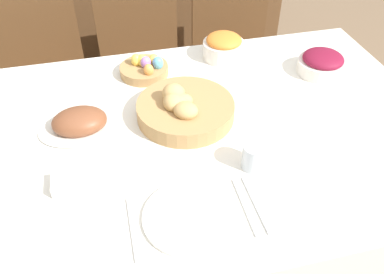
# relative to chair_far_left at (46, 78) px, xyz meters

# --- Properties ---
(ground_plane) EXTENTS (12.00, 12.00, 0.00)m
(ground_plane) POSITION_rel_chair_far_left_xyz_m (0.51, -0.89, -0.48)
(ground_plane) COLOR #7F664C
(dining_table) EXTENTS (1.68, 1.05, 0.77)m
(dining_table) POSITION_rel_chair_far_left_xyz_m (0.51, -0.89, -0.10)
(dining_table) COLOR silver
(dining_table) RESTS_ON ground
(chair_far_left) EXTENTS (0.46, 0.46, 0.89)m
(chair_far_left) POSITION_rel_chair_far_left_xyz_m (0.00, 0.00, 0.00)
(chair_far_left) COLOR brown
(chair_far_left) RESTS_ON ground
(chair_far_right) EXTENTS (0.42, 0.42, 0.89)m
(chair_far_right) POSITION_rel_chair_far_left_xyz_m (0.99, 0.00, 0.00)
(chair_far_right) COLOR brown
(chair_far_right) RESTS_ON ground
(chair_far_center) EXTENTS (0.44, 0.44, 0.89)m
(chair_far_center) POSITION_rel_chair_far_left_xyz_m (0.50, 0.00, 0.00)
(chair_far_center) COLOR brown
(chair_far_center) RESTS_ON ground
(sideboard) EXTENTS (1.36, 0.44, 0.90)m
(sideboard) POSITION_rel_chair_far_left_xyz_m (0.80, 0.72, -0.03)
(sideboard) COLOR brown
(sideboard) RESTS_ON ground
(bread_basket) EXTENTS (0.32, 0.32, 0.11)m
(bread_basket) POSITION_rel_chair_far_left_xyz_m (0.52, -0.82, 0.33)
(bread_basket) COLOR #AD8451
(bread_basket) RESTS_ON dining_table
(egg_basket) EXTENTS (0.18, 0.18, 0.08)m
(egg_basket) POSITION_rel_chair_far_left_xyz_m (0.44, -0.54, 0.32)
(egg_basket) COLOR #AD8451
(egg_basket) RESTS_ON dining_table
(ham_platter) EXTENTS (0.26, 0.18, 0.08)m
(ham_platter) POSITION_rel_chair_far_left_xyz_m (0.20, -0.80, 0.31)
(ham_platter) COLOR silver
(ham_platter) RESTS_ON dining_table
(beet_salad_bowl) EXTENTS (0.18, 0.18, 0.09)m
(beet_salad_bowl) POSITION_rel_chair_far_left_xyz_m (1.09, -0.68, 0.33)
(beet_salad_bowl) COLOR silver
(beet_salad_bowl) RESTS_ON dining_table
(carrot_bowl) EXTENTS (0.16, 0.16, 0.10)m
(carrot_bowl) POSITION_rel_chair_far_left_xyz_m (0.76, -0.49, 0.34)
(carrot_bowl) COLOR silver
(carrot_bowl) RESTS_ON dining_table
(dinner_plate) EXTENTS (0.24, 0.24, 0.01)m
(dinner_plate) POSITION_rel_chair_far_left_xyz_m (0.45, -1.23, 0.29)
(dinner_plate) COLOR silver
(dinner_plate) RESTS_ON dining_table
(fork) EXTENTS (0.01, 0.19, 0.00)m
(fork) POSITION_rel_chair_far_left_xyz_m (0.30, -1.23, 0.29)
(fork) COLOR silver
(fork) RESTS_ON dining_table
(knife) EXTENTS (0.01, 0.19, 0.00)m
(knife) POSITION_rel_chair_far_left_xyz_m (0.60, -1.23, 0.29)
(knife) COLOR silver
(knife) RESTS_ON dining_table
(spoon) EXTENTS (0.01, 0.19, 0.00)m
(spoon) POSITION_rel_chair_far_left_xyz_m (0.63, -1.23, 0.29)
(spoon) COLOR silver
(spoon) RESTS_ON dining_table
(drinking_cup) EXTENTS (0.07, 0.07, 0.08)m
(drinking_cup) POSITION_rel_chair_far_left_xyz_m (0.67, -1.09, 0.33)
(drinking_cup) COLOR silver
(drinking_cup) RESTS_ON dining_table
(butter_dish) EXTENTS (0.12, 0.07, 0.03)m
(butter_dish) POSITION_rel_chair_far_left_xyz_m (0.17, -1.04, 0.30)
(butter_dish) COLOR silver
(butter_dish) RESTS_ON dining_table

